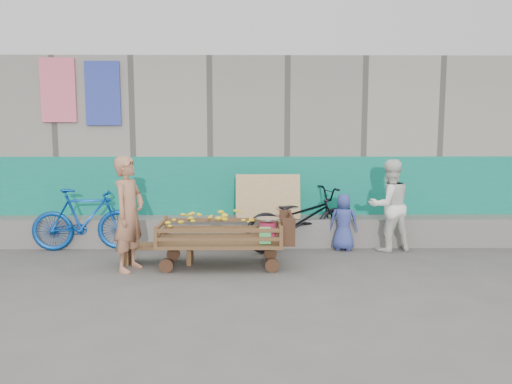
{
  "coord_description": "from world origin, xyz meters",
  "views": [
    {
      "loc": [
        0.02,
        -5.45,
        1.84
      ],
      "look_at": [
        0.1,
        1.2,
        1.0
      ],
      "focal_mm": 35.0,
      "sensor_mm": 36.0,
      "label": 1
    }
  ],
  "objects_px": {
    "bicycle_dark": "(300,219)",
    "bicycle_blue": "(85,220)",
    "woman": "(389,205)",
    "child": "(344,222)",
    "bench": "(159,249)",
    "banana_cart": "(218,228)",
    "vendor_man": "(129,214)"
  },
  "relations": [
    {
      "from": "bicycle_dark",
      "to": "bicycle_blue",
      "type": "xyz_separation_m",
      "value": [
        -3.28,
        0.0,
        -0.0
      ]
    },
    {
      "from": "woman",
      "to": "child",
      "type": "height_order",
      "value": "woman"
    },
    {
      "from": "bench",
      "to": "child",
      "type": "bearing_deg",
      "value": 15.29
    },
    {
      "from": "banana_cart",
      "to": "child",
      "type": "xyz_separation_m",
      "value": [
        1.86,
        0.89,
        -0.08
      ]
    },
    {
      "from": "vendor_man",
      "to": "bicycle_blue",
      "type": "relative_size",
      "value": 0.95
    },
    {
      "from": "vendor_man",
      "to": "woman",
      "type": "relative_size",
      "value": 1.08
    },
    {
      "from": "woman",
      "to": "bicycle_blue",
      "type": "relative_size",
      "value": 0.88
    },
    {
      "from": "vendor_man",
      "to": "bicycle_dark",
      "type": "distance_m",
      "value": 2.61
    },
    {
      "from": "woman",
      "to": "bicycle_dark",
      "type": "height_order",
      "value": "woman"
    },
    {
      "from": "bench",
      "to": "woman",
      "type": "xyz_separation_m",
      "value": [
        3.36,
        0.69,
        0.5
      ]
    },
    {
      "from": "woman",
      "to": "bicycle_blue",
      "type": "height_order",
      "value": "woman"
    },
    {
      "from": "bicycle_dark",
      "to": "bench",
      "type": "bearing_deg",
      "value": 89.08
    },
    {
      "from": "banana_cart",
      "to": "woman",
      "type": "xyz_separation_m",
      "value": [
        2.54,
        0.85,
        0.18
      ]
    },
    {
      "from": "banana_cart",
      "to": "woman",
      "type": "relative_size",
      "value": 1.29
    },
    {
      "from": "banana_cart",
      "to": "child",
      "type": "distance_m",
      "value": 2.06
    },
    {
      "from": "vendor_man",
      "to": "bicycle_blue",
      "type": "height_order",
      "value": "vendor_man"
    },
    {
      "from": "bicycle_dark",
      "to": "bicycle_blue",
      "type": "height_order",
      "value": "bicycle_dark"
    },
    {
      "from": "vendor_man",
      "to": "bicycle_blue",
      "type": "bearing_deg",
      "value": 58.4
    },
    {
      "from": "bench",
      "to": "child",
      "type": "relative_size",
      "value": 1.21
    },
    {
      "from": "child",
      "to": "bicycle_dark",
      "type": "bearing_deg",
      "value": 9.3
    },
    {
      "from": "bench",
      "to": "bicycle_dark",
      "type": "xyz_separation_m",
      "value": [
        2.03,
        0.77,
        0.28
      ]
    },
    {
      "from": "bench",
      "to": "bicycle_dark",
      "type": "distance_m",
      "value": 2.19
    },
    {
      "from": "banana_cart",
      "to": "bicycle_dark",
      "type": "relative_size",
      "value": 0.99
    },
    {
      "from": "banana_cart",
      "to": "woman",
      "type": "height_order",
      "value": "woman"
    },
    {
      "from": "woman",
      "to": "bicycle_dark",
      "type": "distance_m",
      "value": 1.35
    },
    {
      "from": "bicycle_dark",
      "to": "bicycle_blue",
      "type": "bearing_deg",
      "value": 68.19
    },
    {
      "from": "bench",
      "to": "banana_cart",
      "type": "bearing_deg",
      "value": -10.78
    },
    {
      "from": "woman",
      "to": "bicycle_dark",
      "type": "bearing_deg",
      "value": -18.6
    },
    {
      "from": "woman",
      "to": "bicycle_blue",
      "type": "xyz_separation_m",
      "value": [
        -4.62,
        0.08,
        -0.22
      ]
    },
    {
      "from": "vendor_man",
      "to": "woman",
      "type": "height_order",
      "value": "vendor_man"
    },
    {
      "from": "bicycle_blue",
      "to": "banana_cart",
      "type": "bearing_deg",
      "value": -120.26
    },
    {
      "from": "vendor_man",
      "to": "bench",
      "type": "bearing_deg",
      "value": -25.43
    }
  ]
}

